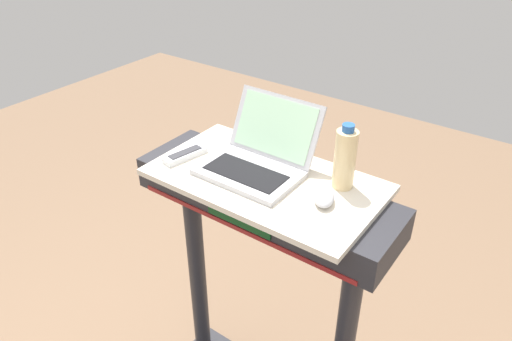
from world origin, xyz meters
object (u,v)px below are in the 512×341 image
Objects in this scene: computer_mouse at (324,197)px; laptop at (258,157)px; water_bottle at (345,158)px; tv_remote at (185,155)px.

laptop is at bearing 145.41° from computer_mouse.
water_bottle is (0.27, 0.07, 0.05)m from laptop.
water_bottle reaches higher than tv_remote.
water_bottle is at bearing 16.81° from tv_remote.
water_bottle reaches higher than computer_mouse.
computer_mouse is at bearing -91.42° from water_bottle.
water_bottle is at bearing 16.62° from laptop.
laptop is 1.51× the size of water_bottle.
computer_mouse reaches higher than tv_remote.
computer_mouse is 0.14m from water_bottle.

